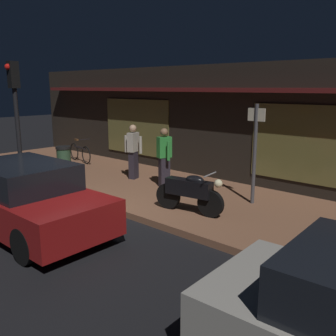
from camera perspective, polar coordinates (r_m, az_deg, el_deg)
The scene contains 11 objects.
ground_plane at distance 8.56m, azimuth -14.55°, elevation -8.11°, with size 60.00×60.00×0.00m, color black.
sidewalk_slab at distance 10.38m, azimuth -0.65°, elevation -3.64°, with size 18.00×4.00×0.15m, color brown.
storefront_building at distance 12.73m, azimuth 9.81°, elevation 7.07°, with size 18.00×3.30×3.60m.
motorcycle at distance 8.33m, azimuth 3.41°, elevation -3.61°, with size 1.70×0.58×0.97m.
bicycle_parked at distance 14.44m, azimuth -13.35°, elevation 2.33°, with size 1.65×0.42×0.91m.
person_photographer at distance 11.42m, azimuth -5.35°, elevation 2.68°, with size 0.61×0.43×1.67m.
person_bystander at distance 10.42m, azimuth -0.58°, elevation 1.80°, with size 0.60×0.43×1.67m.
sign_post at distance 9.06m, azimuth 13.18°, elevation 2.98°, with size 0.44×0.09×2.40m.
trash_bin at distance 12.40m, azimuth -15.67°, elevation 1.13°, with size 0.48×0.48×0.93m.
traffic_light_pole at distance 11.01m, azimuth -22.34°, elevation 9.05°, with size 0.24×0.33×3.60m.
parked_car_near at distance 8.21m, azimuth -21.08°, elevation -4.27°, with size 4.13×1.83×1.42m.
Camera 1 is at (6.78, -4.33, 2.93)m, focal length 39.74 mm.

